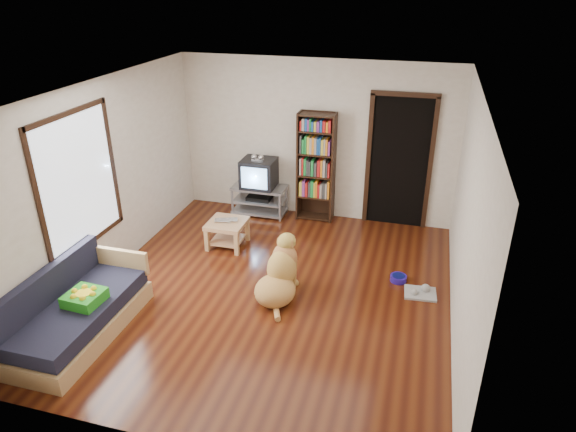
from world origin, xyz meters
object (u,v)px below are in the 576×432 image
(crt_tv, at_px, (259,173))
(sofa, at_px, (77,314))
(bookshelf, at_px, (316,162))
(coffee_table, at_px, (227,229))
(dog, at_px, (280,276))
(laptop, at_px, (226,222))
(tv_stand, at_px, (260,199))
(dog_bowl, at_px, (398,278))
(grey_rag, at_px, (420,293))
(green_cushion, at_px, (85,298))

(crt_tv, relative_size, sofa, 0.32)
(bookshelf, relative_size, coffee_table, 3.27)
(bookshelf, height_order, dog, bookshelf)
(laptop, bearing_deg, tv_stand, 65.40)
(crt_tv, distance_m, coffee_table, 1.33)
(laptop, xyz_separation_m, crt_tv, (0.11, 1.27, 0.33))
(dog_bowl, distance_m, grey_rag, 0.39)
(sofa, bearing_deg, laptop, 70.03)
(dog, bearing_deg, crt_tv, 113.97)
(grey_rag, bearing_deg, bookshelf, 134.08)
(coffee_table, bearing_deg, green_cushion, -107.26)
(dog_bowl, relative_size, grey_rag, 0.55)
(green_cushion, xyz_separation_m, coffee_table, (0.74, 2.39, -0.20))
(sofa, distance_m, coffee_table, 2.56)
(green_cushion, bearing_deg, grey_rag, 29.83)
(dog_bowl, height_order, sofa, sofa)
(grey_rag, relative_size, sofa, 0.22)
(coffee_table, bearing_deg, crt_tv, 85.02)
(crt_tv, bearing_deg, dog, -66.03)
(grey_rag, bearing_deg, tv_stand, 147.17)
(laptop, bearing_deg, crt_tv, 65.48)
(sofa, xyz_separation_m, dog, (2.01, 1.33, 0.04))
(crt_tv, height_order, bookshelf, bookshelf)
(crt_tv, distance_m, sofa, 3.81)
(crt_tv, bearing_deg, bookshelf, 4.32)
(green_cushion, height_order, grey_rag, green_cushion)
(laptop, bearing_deg, bookshelf, 32.08)
(sofa, relative_size, coffee_table, 3.27)
(laptop, height_order, bookshelf, bookshelf)
(green_cushion, xyz_separation_m, laptop, (0.74, 2.36, -0.07))
(green_cushion, relative_size, laptop, 1.11)
(laptop, relative_size, dog_bowl, 1.55)
(crt_tv, xyz_separation_m, bookshelf, (0.95, 0.07, 0.26))
(dog_bowl, relative_size, bookshelf, 0.12)
(green_cushion, bearing_deg, crt_tv, 80.02)
(tv_stand, xyz_separation_m, sofa, (-0.97, -3.63, -0.01))
(bookshelf, bearing_deg, dog, -88.04)
(dog_bowl, height_order, dog, dog)
(laptop, distance_m, bookshelf, 1.81)
(green_cushion, relative_size, dog, 0.38)
(grey_rag, bearing_deg, coffee_table, 168.78)
(dog_bowl, relative_size, tv_stand, 0.24)
(green_cushion, xyz_separation_m, tv_stand, (0.85, 3.61, -0.21))
(dog_bowl, distance_m, coffee_table, 2.61)
(laptop, distance_m, tv_stand, 1.26)
(dog, bearing_deg, coffee_table, 136.49)
(green_cushion, distance_m, sofa, 0.26)
(dog_bowl, xyz_separation_m, grey_rag, (0.30, -0.25, -0.03))
(green_cushion, distance_m, tv_stand, 3.71)
(grey_rag, distance_m, tv_stand, 3.31)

